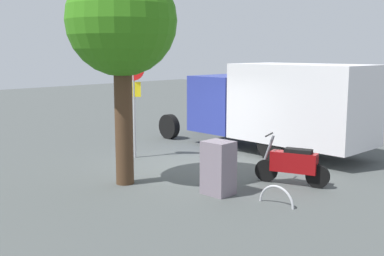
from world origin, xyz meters
TOP-DOWN VIEW (x-y plane):
  - ground_plane at (0.00, 0.00)m, footprint 60.00×60.00m
  - box_truck_near at (-0.80, -3.28)m, footprint 7.64×2.54m
  - motorcycle at (-3.31, -0.30)m, footprint 1.76×0.77m
  - stop_sign at (1.75, 0.39)m, footprint 0.71×0.33m
  - street_tree at (-0.30, 2.40)m, footprint 2.57×2.57m
  - utility_cabinet at (-2.49, 1.50)m, footprint 0.64×0.56m
  - bike_rack_hoop at (-3.89, 1.26)m, footprint 0.85×0.05m

SIDE VIEW (x-z plane):
  - ground_plane at x=0.00m, z-range 0.00..0.00m
  - bike_rack_hoop at x=-3.89m, z-range -0.43..0.43m
  - motorcycle at x=-3.31m, z-range -0.08..1.12m
  - utility_cabinet at x=-2.49m, z-range 0.00..1.21m
  - box_truck_near at x=-0.80m, z-range 0.17..2.97m
  - stop_sign at x=1.75m, z-range 0.51..3.60m
  - street_tree at x=-0.30m, z-range 1.22..6.38m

